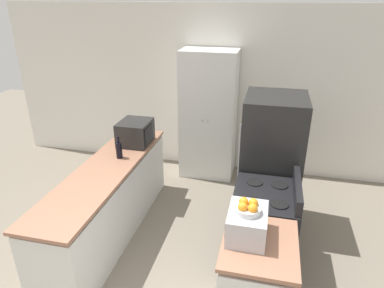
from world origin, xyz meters
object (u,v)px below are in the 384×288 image
(stove, at_px, (263,229))
(fruit_bowl, at_px, (248,207))
(toaster_oven, at_px, (247,224))
(refrigerator, at_px, (271,163))
(microwave, at_px, (135,132))
(pantry_cabinet, at_px, (208,115))
(wine_bottle, at_px, (119,150))

(stove, xyz_separation_m, fruit_bowl, (-0.14, -0.72, 0.72))
(stove, bearing_deg, fruit_bowl, -101.04)
(stove, distance_m, toaster_oven, 0.91)
(refrigerator, bearing_deg, toaster_oven, -96.23)
(stove, height_order, microwave, microwave)
(microwave, distance_m, toaster_oven, 2.24)
(pantry_cabinet, height_order, wine_bottle, pantry_cabinet)
(microwave, bearing_deg, pantry_cabinet, 53.11)
(toaster_oven, height_order, fruit_bowl, fruit_bowl)
(pantry_cabinet, xyz_separation_m, refrigerator, (0.98, -1.11, -0.16))
(microwave, xyz_separation_m, toaster_oven, (1.60, -1.58, -0.03))
(pantry_cabinet, distance_m, stove, 2.20)
(refrigerator, xyz_separation_m, wine_bottle, (-1.78, -0.39, 0.16))
(stove, relative_size, fruit_bowl, 5.12)
(pantry_cabinet, xyz_separation_m, microwave, (-0.78, -1.04, 0.05))
(wine_bottle, bearing_deg, toaster_oven, -34.51)
(pantry_cabinet, xyz_separation_m, stove, (0.96, -1.91, -0.54))
(refrigerator, height_order, toaster_oven, refrigerator)
(refrigerator, xyz_separation_m, fruit_bowl, (-0.17, -1.51, 0.34))
(fruit_bowl, bearing_deg, pantry_cabinet, 107.23)
(toaster_oven, bearing_deg, refrigerator, 83.77)
(pantry_cabinet, height_order, fruit_bowl, pantry_cabinet)
(pantry_cabinet, height_order, toaster_oven, pantry_cabinet)
(wine_bottle, xyz_separation_m, fruit_bowl, (1.62, -1.13, 0.18))
(pantry_cabinet, bearing_deg, stove, -63.41)
(pantry_cabinet, height_order, stove, pantry_cabinet)
(toaster_oven, bearing_deg, wine_bottle, 145.49)
(refrigerator, bearing_deg, microwave, 177.44)
(microwave, xyz_separation_m, fruit_bowl, (1.59, -1.59, 0.13))
(pantry_cabinet, xyz_separation_m, toaster_oven, (0.82, -2.61, 0.02))
(refrigerator, relative_size, fruit_bowl, 8.14)
(microwave, distance_m, fruit_bowl, 2.26)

